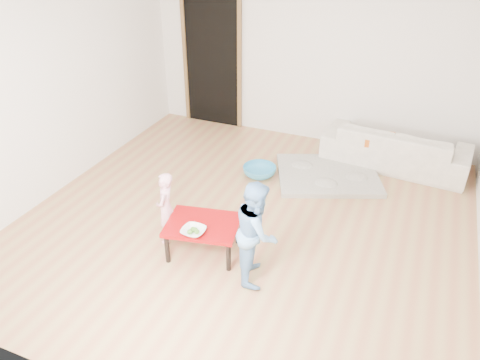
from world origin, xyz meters
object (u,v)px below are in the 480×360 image
Objects in this scene: red_table at (203,238)px; child_blue at (257,231)px; sofa at (395,147)px; basin at (259,171)px; bowl at (193,231)px; child_pink at (166,208)px.

red_table is 0.74m from child_blue.
basin is (-1.63, -1.02, -0.21)m from sofa.
sofa is at bearing 59.90° from red_table.
sofa is 8.25× the size of bowl.
sofa is at bearing 61.52° from bowl.
child_blue reaches higher than sofa.
bowl is at bearing -90.94° from red_table.
basin is at bearing 90.98° from red_table.
child_blue reaches higher than red_table.
basin is (0.43, 1.71, -0.34)m from child_pink.
sofa reaches higher than red_table.
child_blue is at bearing -70.29° from basin.
sofa is 3.20m from red_table.
child_pink is at bearing -104.09° from basin.
sofa is 1.84× the size of child_blue.
bowl is at bearing 47.05° from child_pink.
bowl is 0.51m from child_pink.
basin is (-0.03, 1.75, -0.11)m from red_table.
basin is at bearing 150.46° from child_pink.
child_blue reaches higher than child_pink.
sofa is at bearing -36.04° from child_blue.
sofa is 2.63× the size of red_table.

